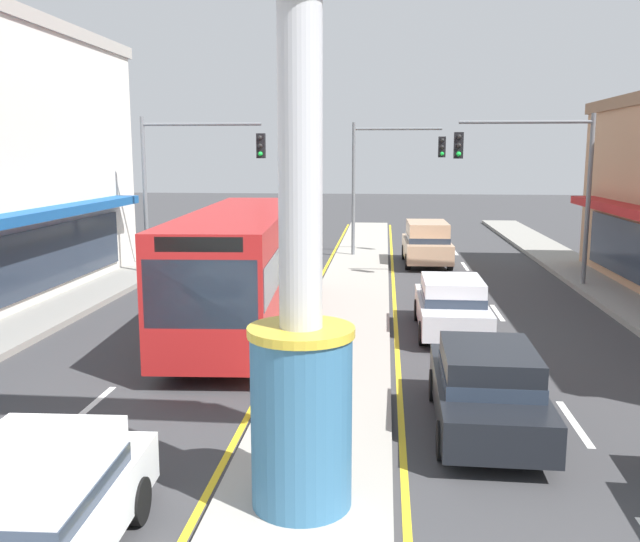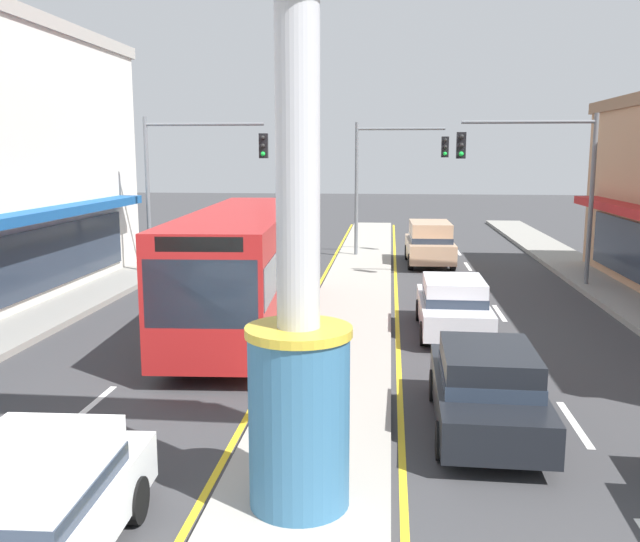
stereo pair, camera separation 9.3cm
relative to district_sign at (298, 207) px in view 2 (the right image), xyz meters
The scene contains 12 objects.
median_strip 13.04m from the district_sign, 90.00° to the left, with size 2.47×52.00×0.14m, color #A39E93.
sidewalk_left 14.32m from the district_sign, 130.89° to the left, with size 2.30×60.00×0.18m, color gray.
lane_markings 11.78m from the district_sign, 90.00° to the left, with size 9.21×52.00×0.01m.
district_sign is the anchor object (origin of this frame).
traffic_light_left_side 18.63m from the district_sign, 110.33° to the left, with size 4.86×0.46×6.20m.
traffic_light_right_side 17.83m from the district_sign, 68.71° to the left, with size 4.86×0.46×6.20m.
traffic_light_median_far 23.31m from the district_sign, 87.29° to the left, with size 4.20×0.46×6.20m.
bus_near_right_lane 10.68m from the district_sign, 106.07° to the left, with size 3.17×11.33×3.26m.
sedan_far_right_lane 4.78m from the district_sign, 148.39° to the right, with size 1.97×4.37×1.53m.
sedan_near_left_lane 5.43m from the district_sign, 47.30° to the left, with size 1.90×4.33×1.53m.
sedan_mid_left_lane 10.75m from the district_sign, 73.57° to the left, with size 1.85×4.31×1.53m.
suv_kerb_right 21.84m from the district_sign, 82.32° to the left, with size 2.05×4.64×1.90m.
Camera 2 is at (1.16, -3.02, 4.83)m, focal length 38.77 mm.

